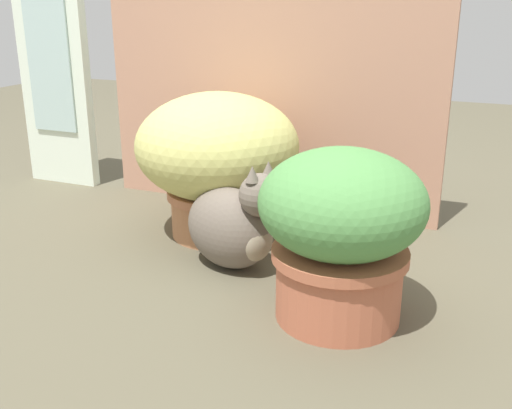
{
  "coord_description": "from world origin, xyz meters",
  "views": [
    {
      "loc": [
        0.71,
        -1.39,
        0.7
      ],
      "look_at": [
        0.14,
        -0.01,
        0.18
      ],
      "focal_mm": 42.87,
      "sensor_mm": 36.0,
      "label": 1
    }
  ],
  "objects": [
    {
      "name": "grass_planter",
      "position": [
        -0.07,
        0.18,
        0.24
      ],
      "size": [
        0.48,
        0.48,
        0.43
      ],
      "color": "#AD714A",
      "rests_on": "ground"
    },
    {
      "name": "leafy_planter",
      "position": [
        0.41,
        -0.18,
        0.21
      ],
      "size": [
        0.37,
        0.37,
        0.39
      ],
      "color": "#B46144",
      "rests_on": "ground"
    },
    {
      "name": "cardboard_backdrop",
      "position": [
        -0.03,
        0.48,
        0.37
      ],
      "size": [
        1.16,
        0.03,
        0.73
      ],
      "primitive_type": "cube",
      "color": "tan",
      "rests_on": "ground"
    },
    {
      "name": "mushroom_ornament_pink",
      "position": [
        0.05,
        0.11,
        0.08
      ],
      "size": [
        0.09,
        0.09,
        0.11
      ],
      "color": "#EDE9C3",
      "rests_on": "ground"
    },
    {
      "name": "ground_plane",
      "position": [
        0.0,
        0.0,
        0.0
      ],
      "size": [
        6.0,
        6.0,
        0.0
      ],
      "primitive_type": "plane",
      "color": "brown"
    },
    {
      "name": "window_panel_white",
      "position": [
        -0.87,
        0.45,
        0.45
      ],
      "size": [
        0.29,
        0.05,
        0.9
      ],
      "color": "white",
      "rests_on": "ground"
    },
    {
      "name": "cat",
      "position": [
        0.08,
        -0.03,
        0.12
      ],
      "size": [
        0.36,
        0.25,
        0.32
      ],
      "color": "#6A5E53",
      "rests_on": "ground"
    }
  ]
}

